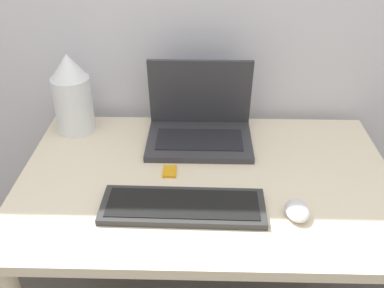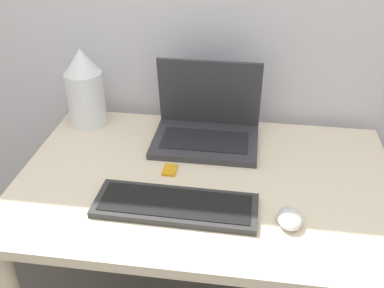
{
  "view_description": "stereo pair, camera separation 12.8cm",
  "coord_description": "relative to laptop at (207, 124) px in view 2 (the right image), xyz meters",
  "views": [
    {
      "loc": [
        -0.01,
        -0.71,
        1.51
      ],
      "look_at": [
        -0.04,
        0.38,
        0.84
      ],
      "focal_mm": 42.0,
      "sensor_mm": 36.0,
      "label": 1
    },
    {
      "loc": [
        0.11,
        -0.7,
        1.51
      ],
      "look_at": [
        -0.04,
        0.38,
        0.84
      ],
      "focal_mm": 42.0,
      "sensor_mm": 36.0,
      "label": 2
    }
  ],
  "objects": [
    {
      "name": "mouse",
      "position": [
        0.26,
        -0.39,
        -0.04
      ],
      "size": [
        0.06,
        0.09,
        0.04
      ],
      "color": "silver",
      "rests_on": "desk"
    },
    {
      "name": "vase",
      "position": [
        -0.42,
        0.05,
        0.08
      ],
      "size": [
        0.13,
        0.13,
        0.27
      ],
      "color": "white",
      "rests_on": "desk"
    },
    {
      "name": "laptop",
      "position": [
        0.0,
        0.0,
        0.0
      ],
      "size": [
        0.34,
        0.25,
        0.26
      ],
      "color": "#333338",
      "rests_on": "desk"
    },
    {
      "name": "keyboard",
      "position": [
        -0.04,
        -0.37,
        -0.05
      ],
      "size": [
        0.43,
        0.16,
        0.02
      ],
      "color": "#2D2D2D",
      "rests_on": "desk"
    },
    {
      "name": "desk",
      "position": [
        0.02,
        -0.22,
        -0.15
      ],
      "size": [
        1.1,
        0.72,
        0.74
      ],
      "color": "beige",
      "rests_on": "ground_plane"
    },
    {
      "name": "mp3_player",
      "position": [
        -0.09,
        -0.2,
        -0.05
      ],
      "size": [
        0.04,
        0.05,
        0.01
      ],
      "color": "orange",
      "rests_on": "desk"
    }
  ]
}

